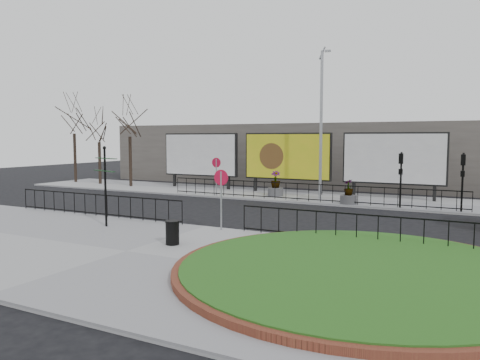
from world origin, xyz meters
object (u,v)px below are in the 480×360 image
Objects in this scene: billboard_mid at (287,157)px; lamp_post at (321,122)px; planter_a at (275,186)px; fingerpost_sign at (105,178)px; planter_c at (348,195)px; litter_bin at (172,232)px.

lamp_post reaches higher than billboard_mid.
planter_a is at bearing -180.00° from lamp_post.
planter_a is (2.22, 13.01, -1.44)m from fingerpost_sign.
planter_a is 5.37m from planter_c.
planter_c is at bearing 77.61° from litter_bin.
billboard_mid is at bearing 146.75° from lamp_post.
litter_bin is at bearing -81.00° from planter_a.
billboard_mid reaches higher than planter_c.
fingerpost_sign is 13.78m from planter_c.
litter_bin is at bearing -102.39° from planter_c.
planter_c is (2.86, 13.02, 0.06)m from litter_bin.
lamp_post is 4.95m from planter_c.
litter_bin is (4.51, -1.49, -1.63)m from fingerpost_sign.
billboard_mid reaches higher than planter_a.
planter_a reaches higher than planter_c.
lamp_post is at bearing 87.19° from litter_bin.
litter_bin is 13.33m from planter_c.
planter_a is 1.16× the size of planter_c.
lamp_post is (3.01, -1.97, 2.23)m from billboard_mid.
litter_bin is at bearing -82.06° from billboard_mid.
billboard_mid reaches higher than fingerpost_sign.
fingerpost_sign is (-5.23, -13.01, -2.65)m from lamp_post.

